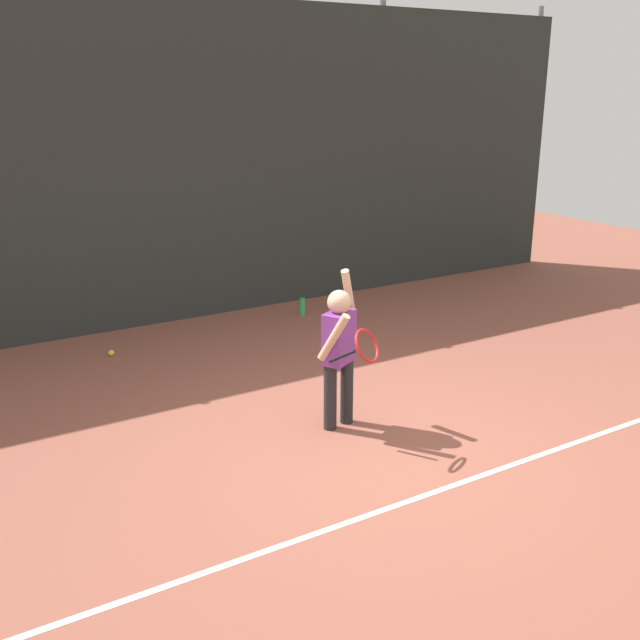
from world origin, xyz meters
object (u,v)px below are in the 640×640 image
Objects in this scene: tennis_ball_0 at (111,353)px; tennis_player at (340,346)px; tennis_ball_2 at (337,314)px; water_bottle at (302,307)px.

tennis_player is at bearing -66.49° from tennis_ball_0.
tennis_player reaches higher than tennis_ball_2.
tennis_ball_2 is at bearing -41.77° from water_bottle.
water_bottle reaches higher than tennis_ball_2.
tennis_ball_0 is at bearing 178.64° from tennis_ball_2.
tennis_ball_2 is at bearing 30.23° from tennis_player.
tennis_ball_0 is 1.00× the size of tennis_ball_2.
water_bottle is at bearing 37.96° from tennis_player.
tennis_ball_0 and tennis_ball_2 have the same top height.
water_bottle is 3.33× the size of tennis_ball_2.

